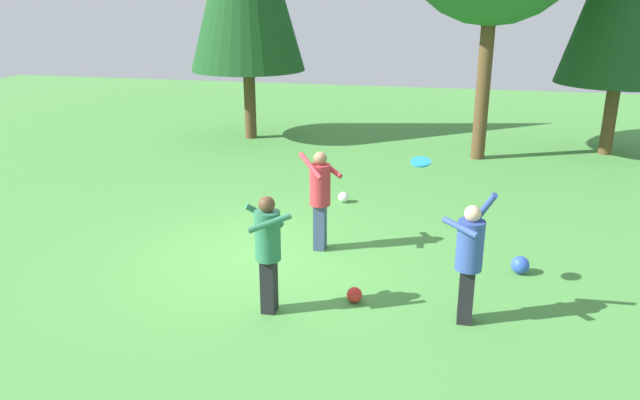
{
  "coord_description": "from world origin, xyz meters",
  "views": [
    {
      "loc": [
        2.87,
        -8.77,
        4.05
      ],
      "look_at": [
        0.9,
        -0.03,
        1.05
      ],
      "focal_mm": 34.43,
      "sensor_mm": 36.0,
      "label": 1
    }
  ],
  "objects_px": {
    "ball_white": "(343,197)",
    "ball_blue": "(520,265)",
    "person_catcher": "(320,192)",
    "ball_red": "(354,295)",
    "person_thrower": "(469,254)",
    "frisbee": "(421,162)",
    "person_bystander": "(268,245)"
  },
  "relations": [
    {
      "from": "ball_white",
      "to": "ball_blue",
      "type": "bearing_deg",
      "value": -40.09
    },
    {
      "from": "person_catcher",
      "to": "ball_blue",
      "type": "relative_size",
      "value": 6.1
    },
    {
      "from": "ball_blue",
      "to": "ball_red",
      "type": "xyz_separation_m",
      "value": [
        -2.32,
        -1.47,
        -0.03
      ]
    },
    {
      "from": "person_thrower",
      "to": "frisbee",
      "type": "height_order",
      "value": "frisbee"
    },
    {
      "from": "person_bystander",
      "to": "ball_white",
      "type": "xyz_separation_m",
      "value": [
        0.13,
        4.72,
        -0.85
      ]
    },
    {
      "from": "ball_blue",
      "to": "ball_red",
      "type": "relative_size",
      "value": 1.26
    },
    {
      "from": "ball_blue",
      "to": "ball_red",
      "type": "bearing_deg",
      "value": -147.61
    },
    {
      "from": "person_thrower",
      "to": "ball_blue",
      "type": "xyz_separation_m",
      "value": [
        0.83,
        1.68,
        -0.82
      ]
    },
    {
      "from": "frisbee",
      "to": "ball_red",
      "type": "distance_m",
      "value": 2.05
    },
    {
      "from": "person_bystander",
      "to": "ball_white",
      "type": "distance_m",
      "value": 4.79
    },
    {
      "from": "person_catcher",
      "to": "ball_white",
      "type": "distance_m",
      "value": 2.64
    },
    {
      "from": "ball_red",
      "to": "ball_blue",
      "type": "bearing_deg",
      "value": 32.39
    },
    {
      "from": "person_bystander",
      "to": "ball_blue",
      "type": "bearing_deg",
      "value": 2.95
    },
    {
      "from": "person_catcher",
      "to": "ball_red",
      "type": "bearing_deg",
      "value": -25.59
    },
    {
      "from": "frisbee",
      "to": "ball_red",
      "type": "height_order",
      "value": "frisbee"
    },
    {
      "from": "person_thrower",
      "to": "person_catcher",
      "type": "bearing_deg",
      "value": 4.13
    },
    {
      "from": "person_thrower",
      "to": "ball_red",
      "type": "xyz_separation_m",
      "value": [
        -1.49,
        0.21,
        -0.84
      ]
    },
    {
      "from": "person_catcher",
      "to": "ball_blue",
      "type": "height_order",
      "value": "person_catcher"
    },
    {
      "from": "ball_white",
      "to": "ball_blue",
      "type": "distance_m",
      "value": 4.26
    },
    {
      "from": "frisbee",
      "to": "person_bystander",
      "type": "bearing_deg",
      "value": -152.74
    },
    {
      "from": "person_catcher",
      "to": "frisbee",
      "type": "relative_size",
      "value": 6.03
    },
    {
      "from": "person_bystander",
      "to": "frisbee",
      "type": "bearing_deg",
      "value": 0.0
    },
    {
      "from": "person_bystander",
      "to": "ball_red",
      "type": "bearing_deg",
      "value": -2.09
    },
    {
      "from": "person_bystander",
      "to": "frisbee",
      "type": "relative_size",
      "value": 5.86
    },
    {
      "from": "person_thrower",
      "to": "person_bystander",
      "type": "height_order",
      "value": "person_thrower"
    },
    {
      "from": "ball_white",
      "to": "ball_red",
      "type": "height_order",
      "value": "ball_white"
    },
    {
      "from": "ball_red",
      "to": "person_catcher",
      "type": "bearing_deg",
      "value": 116.96
    },
    {
      "from": "person_thrower",
      "to": "ball_white",
      "type": "relative_size",
      "value": 8.0
    },
    {
      "from": "person_thrower",
      "to": "ball_red",
      "type": "bearing_deg",
      "value": 35.33
    },
    {
      "from": "ball_white",
      "to": "ball_blue",
      "type": "xyz_separation_m",
      "value": [
        3.26,
        -2.74,
        0.03
      ]
    },
    {
      "from": "person_thrower",
      "to": "frisbee",
      "type": "bearing_deg",
      "value": 0.0
    },
    {
      "from": "person_catcher",
      "to": "ball_red",
      "type": "xyz_separation_m",
      "value": [
        0.88,
        -1.73,
        -0.89
      ]
    }
  ]
}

